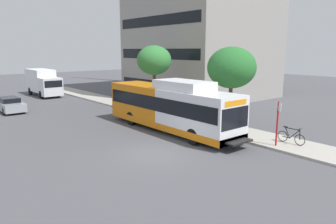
% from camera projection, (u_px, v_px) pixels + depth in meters
% --- Properties ---
extents(ground_plane, '(120.00, 120.00, 0.00)m').
position_uv_depth(ground_plane, '(91.00, 127.00, 23.46)').
color(ground_plane, '#4C4C51').
extents(sidewalk_curb, '(3.00, 56.00, 0.14)m').
position_uv_depth(sidewalk_curb, '(179.00, 118.00, 26.32)').
color(sidewalk_curb, '#A8A399').
rests_on(sidewalk_curb, ground).
extents(transit_bus, '(2.58, 12.25, 3.65)m').
position_uv_depth(transit_bus, '(170.00, 107.00, 22.14)').
color(transit_bus, white).
rests_on(transit_bus, ground).
extents(bus_stop_sign_pole, '(0.10, 0.36, 2.60)m').
position_uv_depth(bus_stop_sign_pole, '(277.00, 120.00, 18.18)').
color(bus_stop_sign_pole, red).
rests_on(bus_stop_sign_pole, sidewalk_curb).
extents(bicycle_parked, '(0.52, 1.76, 1.02)m').
position_uv_depth(bicycle_parked, '(291.00, 137.00, 18.80)').
color(bicycle_parked, black).
rests_on(bicycle_parked, sidewalk_curb).
extents(street_tree_near_stop, '(3.53, 3.53, 5.74)m').
position_uv_depth(street_tree_near_stop, '(232.00, 68.00, 22.80)').
color(street_tree_near_stop, '#4C3823').
rests_on(street_tree_near_stop, sidewalk_curb).
extents(street_tree_mid_block, '(3.21, 3.21, 5.93)m').
position_uv_depth(street_tree_mid_block, '(154.00, 60.00, 29.28)').
color(street_tree_mid_block, '#4C3823').
rests_on(street_tree_mid_block, sidewalk_curb).
extents(parked_car_far_lane, '(1.80, 4.50, 1.33)m').
position_uv_depth(parked_car_far_lane, '(10.00, 105.00, 29.25)').
color(parked_car_far_lane, '#93999E').
rests_on(parked_car_far_lane, ground).
extents(box_truck_background, '(2.32, 7.01, 3.25)m').
position_uv_depth(box_truck_background, '(43.00, 82.00, 39.30)').
color(box_truck_background, silver).
rests_on(box_truck_background, ground).
extents(lattice_comm_tower, '(1.10, 1.10, 31.96)m').
position_uv_depth(lattice_comm_tower, '(150.00, 19.00, 52.56)').
color(lattice_comm_tower, '#B7B7BC').
rests_on(lattice_comm_tower, ground).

